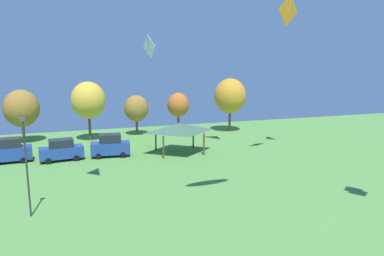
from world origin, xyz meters
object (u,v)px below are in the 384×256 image
at_px(treeline_tree_6, 230,96).
at_px(kite_flying_2, 288,11).
at_px(parked_car_leftmost, 9,151).
at_px(parked_car_third_from_left, 110,146).
at_px(kite_flying_9, 149,46).
at_px(light_post_0, 26,162).
at_px(treeline_tree_2, 21,108).
at_px(treeline_tree_5, 178,105).
at_px(treeline_tree_4, 136,109).
at_px(treeline_tree_3, 88,100).
at_px(parked_car_second_from_left, 61,150).
at_px(park_pavilion, 179,128).

bearing_deg(treeline_tree_6, kite_flying_2, -95.96).
distance_m(parked_car_leftmost, parked_car_third_from_left, 10.53).
height_order(kite_flying_9, light_post_0, kite_flying_9).
bearing_deg(treeline_tree_2, light_post_0, -82.36).
xyz_separation_m(treeline_tree_2, treeline_tree_5, (22.03, 0.72, -0.41)).
height_order(kite_flying_2, treeline_tree_5, kite_flying_2).
height_order(light_post_0, treeline_tree_4, light_post_0).
height_order(kite_flying_9, treeline_tree_4, kite_flying_9).
xyz_separation_m(kite_flying_2, treeline_tree_3, (-19.42, 17.41, -10.19)).
bearing_deg(treeline_tree_6, parked_car_third_from_left, -153.70).
relative_size(kite_flying_2, parked_car_third_from_left, 0.69).
bearing_deg(treeline_tree_5, treeline_tree_4, -175.19).
height_order(treeline_tree_5, treeline_tree_6, treeline_tree_6).
relative_size(parked_car_leftmost, parked_car_third_from_left, 1.01).
height_order(parked_car_leftmost, treeline_tree_4, treeline_tree_4).
relative_size(parked_car_second_from_left, light_post_0, 0.69).
bearing_deg(kite_flying_2, treeline_tree_6, 84.04).
height_order(parked_car_leftmost, parked_car_second_from_left, parked_car_leftmost).
bearing_deg(treeline_tree_6, treeline_tree_4, 172.51).
bearing_deg(treeline_tree_2, park_pavilion, -34.14).
distance_m(kite_flying_2, light_post_0, 28.10).
bearing_deg(parked_car_third_from_left, parked_car_leftmost, -179.37).
height_order(parked_car_leftmost, treeline_tree_6, treeline_tree_6).
bearing_deg(treeline_tree_4, light_post_0, -114.74).
bearing_deg(treeline_tree_6, treeline_tree_3, 179.34).
distance_m(parked_car_third_from_left, treeline_tree_3, 10.90).
relative_size(treeline_tree_2, treeline_tree_3, 0.88).
bearing_deg(kite_flying_2, treeline_tree_4, 123.45).
distance_m(kite_flying_9, treeline_tree_5, 18.05).
bearing_deg(light_post_0, park_pavilion, 42.18).
height_order(kite_flying_2, parked_car_leftmost, kite_flying_2).
distance_m(parked_car_third_from_left, light_post_0, 16.15).
xyz_separation_m(treeline_tree_3, treeline_tree_4, (6.83, 1.64, -1.59)).
bearing_deg(treeline_tree_4, treeline_tree_3, -166.46).
distance_m(kite_flying_2, parked_car_leftmost, 32.77).
xyz_separation_m(kite_flying_2, light_post_0, (-24.51, -6.82, -11.93)).
bearing_deg(treeline_tree_4, treeline_tree_5, 4.81).
bearing_deg(park_pavilion, treeline_tree_2, 145.86).
bearing_deg(parked_car_leftmost, treeline_tree_4, 29.78).
height_order(park_pavilion, treeline_tree_4, treeline_tree_4).
height_order(light_post_0, treeline_tree_6, treeline_tree_6).
xyz_separation_m(treeline_tree_2, treeline_tree_4, (15.37, 0.16, -0.65)).
relative_size(light_post_0, treeline_tree_3, 0.84).
distance_m(kite_flying_2, treeline_tree_3, 28.01).
bearing_deg(treeline_tree_2, treeline_tree_3, -9.87).
relative_size(light_post_0, treeline_tree_5, 1.12).
relative_size(kite_flying_2, parked_car_leftmost, 0.68).
relative_size(kite_flying_9, treeline_tree_4, 0.41).
bearing_deg(parked_car_third_from_left, treeline_tree_2, 138.21).
bearing_deg(treeline_tree_6, treeline_tree_2, 176.67).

